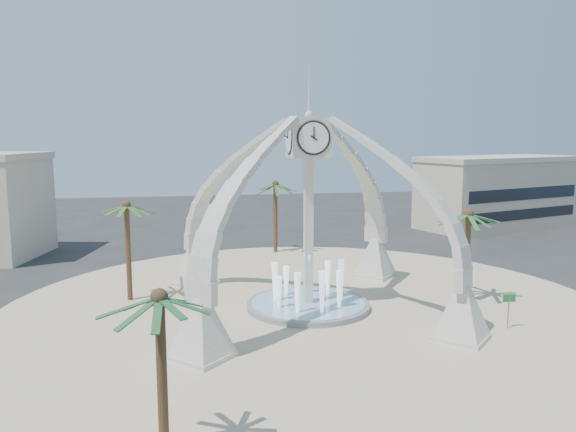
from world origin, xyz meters
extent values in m
plane|color=#282828|center=(0.00, 0.00, 0.00)|extent=(140.00, 140.00, 0.00)
cylinder|color=tan|center=(0.00, 0.00, 0.03)|extent=(40.00, 40.00, 0.06)
cube|color=silver|center=(0.00, 0.00, 4.90)|extent=(0.55, 0.55, 9.80)
cube|color=silver|center=(0.00, 0.00, 11.05)|extent=(2.50, 2.50, 2.50)
cone|color=silver|center=(0.00, 0.00, 14.30)|extent=(0.20, 0.20, 4.00)
cylinder|color=white|center=(0.00, -1.29, 11.05)|extent=(1.84, 0.04, 1.84)
pyramid|color=silver|center=(7.07, 7.07, 1.60)|extent=(3.80, 3.80, 3.20)
pyramid|color=silver|center=(-7.07, 7.07, 1.60)|extent=(3.80, 3.80, 3.20)
pyramid|color=silver|center=(-7.07, -7.07, 1.60)|extent=(3.80, 3.80, 3.20)
pyramid|color=silver|center=(7.07, -7.07, 1.60)|extent=(3.80, 3.80, 3.20)
cylinder|color=gray|center=(0.00, 0.00, 0.20)|extent=(8.00, 8.00, 0.40)
cylinder|color=#87BCC9|center=(0.00, 0.00, 0.42)|extent=(7.40, 7.40, 0.04)
cone|color=white|center=(0.00, 0.00, 2.02)|extent=(0.60, 0.60, 3.20)
cube|color=beige|center=(30.00, 28.00, 4.00)|extent=(21.49, 13.79, 8.00)
cube|color=beige|center=(30.00, 28.00, 8.30)|extent=(21.87, 14.17, 0.60)
cylinder|color=brown|center=(10.77, -0.50, 3.07)|extent=(0.40, 0.40, 6.15)
cylinder|color=brown|center=(-11.57, 4.02, 3.35)|extent=(0.35, 0.35, 6.69)
cylinder|color=brown|center=(0.79, 17.81, 3.36)|extent=(0.39, 0.39, 6.73)
cylinder|color=brown|center=(-8.70, -15.59, 2.96)|extent=(0.37, 0.37, 5.91)
cylinder|color=slate|center=(10.57, -5.97, 1.12)|extent=(0.07, 0.07, 2.24)
cube|color=#1A6828|center=(10.57, -5.97, 1.88)|extent=(0.76, 0.11, 0.45)
cube|color=white|center=(10.57, -5.97, 1.88)|extent=(0.82, 0.10, 0.51)
camera|label=1|loc=(-7.80, -34.46, 11.27)|focal=35.00mm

